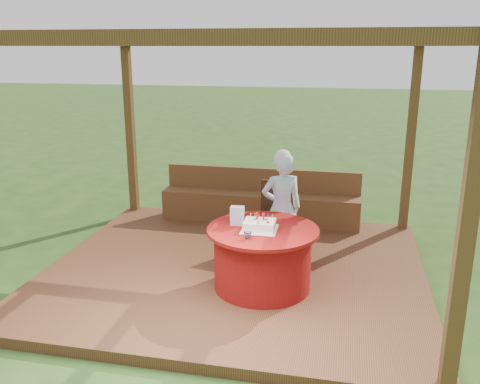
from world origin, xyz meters
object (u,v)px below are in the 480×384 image
table (263,257)px  chair (274,212)px  gift_bag (237,216)px  birthday_cake (260,225)px  drinking_glass (248,235)px  bench (260,205)px  elderly_woman (282,206)px

table → chair: (-0.04, 1.15, 0.15)m
table → gift_bag: (-0.30, 0.06, 0.45)m
gift_bag → birthday_cake: bearing=-23.3°
table → drinking_glass: bearing=-106.5°
chair → bench: bearing=109.3°
chair → gift_bag: bearing=-103.3°
elderly_woman → gift_bag: 0.82m
elderly_woman → gift_bag: size_ratio=6.82×
gift_bag → drinking_glass: size_ratio=2.44×
chair → birthday_cake: chair is taller
birthday_cake → drinking_glass: 0.31m
elderly_woman → bench: bearing=109.8°
birthday_cake → gift_bag: 0.29m
chair → gift_bag: size_ratio=4.31×
bench → chair: size_ratio=3.34×
chair → birthday_cake: bearing=-89.4°
elderly_woman → birthday_cake: bearing=-99.2°
drinking_glass → birthday_cake: bearing=76.6°
birthday_cake → drinking_glass: (-0.07, -0.30, -0.01)m
table → gift_bag: 0.54m
bench → table: bench is taller
chair → birthday_cake: size_ratio=2.33×
birthday_cake → gift_bag: (-0.27, 0.10, 0.05)m
bench → chair: chair is taller
elderly_woman → drinking_glass: 1.13m
gift_bag → drinking_glass: (0.20, -0.40, -0.06)m
table → chair: size_ratio=1.36×
table → chair: 1.16m
birthday_cake → drinking_glass: bearing=-103.4°
chair → drinking_glass: bearing=-92.3°
bench → birthday_cake: birthday_cake is taller
chair → elderly_woman: elderly_woman is taller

